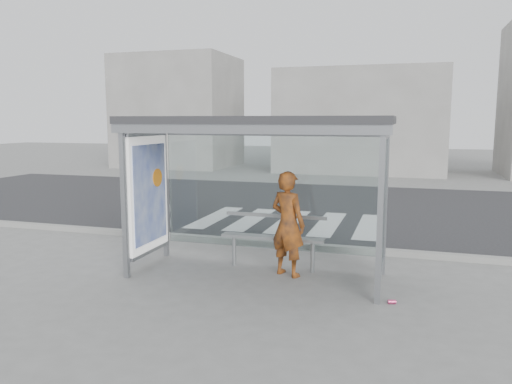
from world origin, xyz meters
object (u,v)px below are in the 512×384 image
(soda_can, at_px, (392,302))
(bench, at_px, (273,237))
(person, at_px, (288,224))
(bus_shelter, at_px, (235,156))

(soda_can, bearing_deg, bench, 150.58)
(person, distance_m, bench, 0.55)
(bench, bearing_deg, person, -41.97)
(bus_shelter, height_order, soda_can, bus_shelter)
(person, xyz_separation_m, bench, (-0.33, 0.30, -0.32))
(person, xyz_separation_m, soda_can, (1.71, -0.85, -0.84))
(person, bearing_deg, soda_can, 176.97)
(person, bearing_deg, bus_shelter, 32.52)
(person, height_order, bench, person)
(bus_shelter, xyz_separation_m, bench, (0.53, 0.44, -1.43))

